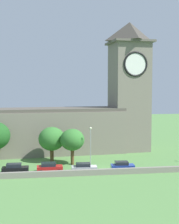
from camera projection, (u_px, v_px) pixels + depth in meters
ground_plane at (88, 153)px, 74.72m from camera, size 200.00×200.00×0.00m
church at (93, 110)px, 76.61m from camera, size 35.85×12.21×30.81m
quay_barrier at (102, 172)px, 56.62m from camera, size 53.08×0.70×1.02m
car_black at (15, 168)px, 57.77m from camera, size 4.69×2.04×1.73m
car_red at (49, 167)px, 58.37m from camera, size 4.65×2.27×1.77m
car_silver at (84, 167)px, 58.46m from camera, size 4.68×2.44×1.64m
car_blue at (122, 166)px, 59.64m from camera, size 4.41×2.49×1.67m
streetlamp_west_mid at (91, 141)px, 61.78m from camera, size 0.44×0.44×7.75m
tree_riverside_east at (72, 140)px, 63.85m from camera, size 4.81×4.81×7.12m
tree_riverside_west at (52, 139)px, 66.03m from camera, size 5.41×5.41×7.23m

